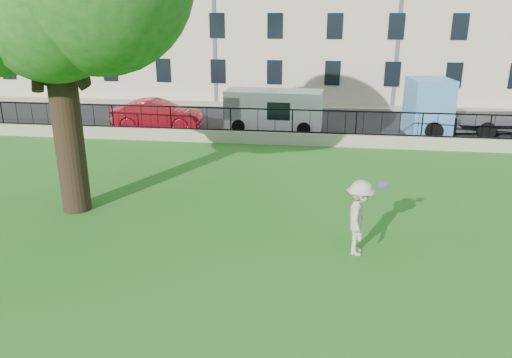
# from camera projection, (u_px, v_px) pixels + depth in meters

# --- Properties ---
(ground) EXTENTS (120.00, 120.00, 0.00)m
(ground) POSITION_uv_depth(u_px,v_px,m) (261.00, 262.00, 12.92)
(ground) COLOR #206E1A
(ground) RESTS_ON ground
(retaining_wall) EXTENTS (50.00, 0.40, 0.60)m
(retaining_wall) POSITION_uv_depth(u_px,v_px,m) (292.00, 138.00, 24.07)
(retaining_wall) COLOR gray
(retaining_wall) RESTS_ON ground
(iron_railing) EXTENTS (50.00, 0.05, 1.13)m
(iron_railing) POSITION_uv_depth(u_px,v_px,m) (292.00, 121.00, 23.80)
(iron_railing) COLOR black
(iron_railing) RESTS_ON retaining_wall
(street) EXTENTS (60.00, 9.00, 0.01)m
(street) POSITION_uv_depth(u_px,v_px,m) (297.00, 124.00, 28.58)
(street) COLOR black
(street) RESTS_ON ground
(sidewalk) EXTENTS (60.00, 1.40, 0.12)m
(sidewalk) POSITION_uv_depth(u_px,v_px,m) (302.00, 106.00, 33.44)
(sidewalk) COLOR gray
(sidewalk) RESTS_ON ground
(man) EXTENTS (0.88, 1.39, 2.05)m
(man) POSITION_uv_depth(u_px,v_px,m) (360.00, 218.00, 13.10)
(man) COLOR #BEB09A
(man) RESTS_ON ground
(frisbee) EXTENTS (0.27, 0.28, 0.12)m
(frisbee) POSITION_uv_depth(u_px,v_px,m) (383.00, 185.00, 13.30)
(frisbee) COLOR #6C23CA
(red_sedan) EXTENTS (4.92, 2.06, 1.58)m
(red_sedan) POSITION_uv_depth(u_px,v_px,m) (158.00, 114.00, 27.12)
(red_sedan) COLOR maroon
(red_sedan) RESTS_ON street
(white_van) EXTENTS (5.20, 2.26, 2.14)m
(white_van) POSITION_uv_depth(u_px,v_px,m) (274.00, 110.00, 26.77)
(white_van) COLOR silver
(white_van) RESTS_ON street
(blue_truck) EXTENTS (7.14, 3.33, 2.88)m
(blue_truck) POSITION_uv_depth(u_px,v_px,m) (475.00, 107.00, 25.72)
(blue_truck) COLOR #5B98D6
(blue_truck) RESTS_ON street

